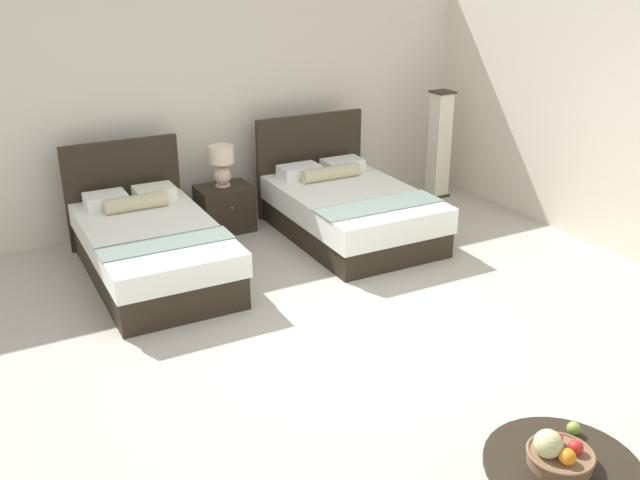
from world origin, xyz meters
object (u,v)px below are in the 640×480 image
fruit_bowl (558,453)px  floor_lamp_corner (439,145)px  table_lamp (222,162)px  bed_near_corner (348,209)px  nightstand (225,208)px  bed_near_window (151,247)px  loose_apple (574,428)px

fruit_bowl → floor_lamp_corner: (2.95, 4.92, 0.18)m
fruit_bowl → floor_lamp_corner: size_ratio=0.27×
floor_lamp_corner → table_lamp: bearing=176.4°
fruit_bowl → floor_lamp_corner: bearing=59.0°
floor_lamp_corner → fruit_bowl: bearing=-121.0°
bed_near_corner → nightstand: (-1.15, 0.80, -0.05)m
bed_near_window → bed_near_corner: (2.23, 0.00, 0.00)m
bed_near_window → floor_lamp_corner: floor_lamp_corner is taller
table_lamp → fruit_bowl: (-0.09, -5.10, -0.30)m
bed_near_window → loose_apple: size_ratio=27.46×
fruit_bowl → floor_lamp_corner: 5.74m
bed_near_window → bed_near_corner: size_ratio=1.05×
bed_near_window → bed_near_corner: 2.23m
bed_near_window → floor_lamp_corner: size_ratio=1.58×
bed_near_window → nightstand: bearing=36.7°
fruit_bowl → table_lamp: bearing=89.0°
bed_near_corner → floor_lamp_corner: floor_lamp_corner is taller
table_lamp → loose_apple: 4.97m
bed_near_window → floor_lamp_corner: 4.01m
bed_near_window → fruit_bowl: bearing=-77.0°
loose_apple → floor_lamp_corner: size_ratio=0.06×
bed_near_corner → nightstand: 1.40m
table_lamp → nightstand: bearing=-90.0°
bed_near_window → table_lamp: size_ratio=4.68×
nightstand → fruit_bowl: bearing=-91.0°
bed_near_window → floor_lamp_corner: bearing=9.2°
table_lamp → bed_near_corner: bearing=-35.6°
nightstand → fruit_bowl: fruit_bowl is taller
fruit_bowl → floor_lamp_corner: floor_lamp_corner is taller
bed_near_window → nightstand: 1.34m
nightstand → table_lamp: (-0.00, 0.02, 0.54)m
fruit_bowl → nightstand: bearing=89.0°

